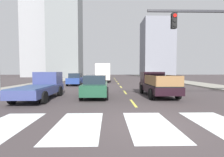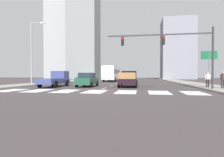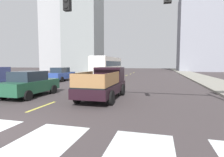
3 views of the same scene
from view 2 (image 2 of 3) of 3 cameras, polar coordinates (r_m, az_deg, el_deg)
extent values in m
plane|color=#3F3738|center=(16.14, -5.27, -4.06)|extent=(160.00, 160.00, 0.00)
cube|color=gray|center=(34.53, 22.43, -1.26)|extent=(3.86, 110.00, 0.15)
cube|color=gray|center=(37.19, -16.31, -1.06)|extent=(3.86, 110.00, 0.15)
cube|color=silver|center=(19.81, -28.85, -3.22)|extent=(1.74, 3.32, 0.01)
cube|color=silver|center=(18.26, -22.08, -3.52)|extent=(1.74, 3.32, 0.01)
cube|color=silver|center=(17.02, -14.20, -3.81)|extent=(1.74, 3.32, 0.01)
cube|color=silver|center=(16.14, -5.27, -4.04)|extent=(1.74, 3.32, 0.01)
cube|color=silver|center=(15.69, 4.43, -4.19)|extent=(1.74, 3.32, 0.01)
cube|color=silver|center=(15.71, 14.41, -4.21)|extent=(1.74, 3.32, 0.01)
cube|color=silver|center=(16.19, 24.07, -4.12)|extent=(1.74, 3.32, 0.01)
cube|color=#D4CB48|center=(20.03, -2.42, -3.04)|extent=(0.16, 2.40, 0.01)
cube|color=#D4CB48|center=(24.94, -0.13, -2.22)|extent=(0.16, 2.40, 0.01)
cube|color=#D4CB48|center=(29.88, 1.41, -1.67)|extent=(0.16, 2.40, 0.01)
cube|color=#D4CB48|center=(34.83, 2.51, -1.28)|extent=(0.16, 2.40, 0.01)
cube|color=#D4CB48|center=(39.80, 3.33, -0.98)|extent=(0.16, 2.40, 0.01)
cube|color=#D4CB48|center=(44.77, 3.97, -0.75)|extent=(0.16, 2.40, 0.01)
cube|color=#D4CB48|center=(49.75, 4.49, -0.56)|extent=(0.16, 2.40, 0.01)
cube|color=#D4CB48|center=(54.74, 4.91, -0.41)|extent=(0.16, 2.40, 0.01)
cube|color=black|center=(22.37, 5.10, -0.87)|extent=(1.96, 5.20, 0.56)
cube|color=black|center=(24.05, 5.38, 1.12)|extent=(1.84, 1.60, 1.00)
cube|color=#19232D|center=(24.49, 5.45, 1.54)|extent=(1.72, 0.08, 0.56)
cube|color=black|center=(21.41, 4.92, -0.13)|extent=(1.84, 3.30, 0.06)
cylinder|color=black|center=(24.02, 3.02, -1.40)|extent=(0.22, 0.80, 0.80)
cylinder|color=black|center=(23.89, 7.70, -1.42)|extent=(0.22, 0.80, 0.80)
cylinder|color=black|center=(20.92, 2.12, -1.77)|extent=(0.22, 0.80, 0.80)
cylinder|color=black|center=(20.78, 7.49, -1.80)|extent=(0.22, 0.80, 0.80)
cube|color=olive|center=(21.49, 2.52, 0.89)|extent=(0.06, 3.17, 0.70)
cube|color=olive|center=(21.36, 7.33, 0.88)|extent=(0.06, 3.17, 0.70)
cube|color=olive|center=(19.83, 4.59, 0.87)|extent=(1.80, 0.06, 0.70)
cube|color=#384179|center=(23.47, -17.56, -0.83)|extent=(1.96, 5.20, 0.56)
cube|color=#384179|center=(24.99, -15.82, 1.09)|extent=(1.84, 1.60, 1.00)
cube|color=#19232D|center=(25.39, -15.41, 1.49)|extent=(1.72, 0.08, 0.56)
cube|color=navy|center=(22.62, -18.64, -0.12)|extent=(1.84, 3.30, 0.06)
cylinder|color=black|center=(25.32, -17.95, -1.33)|extent=(0.22, 0.80, 0.80)
cylinder|color=black|center=(24.49, -13.87, -1.38)|extent=(0.22, 0.80, 0.80)
cylinder|color=black|center=(22.59, -21.56, -1.64)|extent=(0.22, 0.80, 0.80)
cylinder|color=black|center=(21.65, -17.09, -1.72)|extent=(0.22, 0.80, 0.80)
cube|color=silver|center=(41.29, -0.04, 1.66)|extent=(2.50, 10.80, 2.70)
cube|color=#19232D|center=(41.29, -0.04, 2.15)|extent=(2.52, 9.94, 0.80)
cube|color=silver|center=(41.33, -0.04, 3.62)|extent=(2.40, 10.37, 0.12)
cylinder|color=black|center=(44.81, -0.94, -0.11)|extent=(0.22, 1.00, 1.00)
cylinder|color=black|center=(44.44, 2.24, -0.12)|extent=(0.22, 1.00, 1.00)
cylinder|color=black|center=(38.60, -2.57, -0.30)|extent=(0.22, 1.00, 1.00)
cylinder|color=black|center=(38.18, 1.11, -0.32)|extent=(0.22, 1.00, 1.00)
cube|color=#1E4C34|center=(22.92, -7.61, -0.78)|extent=(1.80, 4.40, 0.76)
cube|color=#1E2833|center=(22.76, -7.73, 0.97)|extent=(1.58, 2.11, 0.64)
cylinder|color=black|center=(24.50, -8.71, -1.55)|extent=(0.22, 0.64, 0.64)
cylinder|color=black|center=(24.01, -4.62, -1.60)|extent=(0.22, 0.64, 0.64)
cylinder|color=black|center=(21.92, -10.89, -1.87)|extent=(0.22, 0.64, 0.64)
cylinder|color=black|center=(21.38, -6.35, -1.93)|extent=(0.22, 0.64, 0.64)
cube|color=#28428D|center=(33.88, -8.61, -0.17)|extent=(1.80, 4.40, 0.76)
cube|color=#1E2833|center=(33.73, -8.69, 1.01)|extent=(1.58, 2.11, 0.64)
cylinder|color=black|center=(35.46, -9.32, -0.73)|extent=(0.22, 0.64, 0.64)
cylinder|color=black|center=(34.94, -6.52, -0.75)|extent=(0.22, 0.64, 0.64)
cylinder|color=black|center=(32.89, -10.83, -0.88)|extent=(0.22, 0.64, 0.64)
cylinder|color=black|center=(32.32, -7.82, -0.91)|extent=(0.22, 0.64, 0.64)
cylinder|color=#2D2D33|center=(19.78, 28.81, 5.46)|extent=(0.18, 0.18, 6.00)
cube|color=#2D2D33|center=(19.05, 14.14, 13.04)|extent=(10.03, 0.12, 0.12)
cube|color=black|center=(18.99, 15.67, 11.37)|extent=(0.28, 0.24, 0.84)
cylinder|color=red|center=(18.92, 15.72, 12.22)|extent=(0.20, 0.04, 0.20)
cylinder|color=black|center=(18.87, 15.72, 11.44)|extent=(0.20, 0.04, 0.20)
cylinder|color=black|center=(18.82, 15.72, 10.67)|extent=(0.20, 0.04, 0.20)
cube|color=black|center=(18.97, 3.29, 11.43)|extent=(0.28, 0.24, 0.84)
cylinder|color=red|center=(18.89, 3.25, 12.27)|extent=(0.20, 0.04, 0.20)
cylinder|color=black|center=(18.84, 3.25, 11.50)|extent=(0.20, 0.04, 0.20)
cylinder|color=black|center=(18.80, 3.25, 10.72)|extent=(0.20, 0.04, 0.20)
cylinder|color=slate|center=(23.06, 27.97, 2.59)|extent=(0.12, 0.12, 4.20)
cube|color=#115731|center=(23.12, 27.90, 6.44)|extent=(1.70, 0.06, 0.90)
cylinder|color=gray|center=(28.56, -23.77, 7.14)|extent=(0.20, 0.20, 9.00)
cube|color=gray|center=(28.87, -22.28, 15.77)|extent=(1.80, 0.10, 0.10)
cube|color=silver|center=(28.41, -20.66, 15.82)|extent=(0.60, 0.28, 0.16)
cylinder|color=black|center=(21.81, 27.34, -1.33)|extent=(0.14, 0.14, 0.84)
cylinder|color=black|center=(21.88, 27.83, -1.33)|extent=(0.14, 0.14, 0.84)
cylinder|color=beige|center=(21.83, 27.60, 0.53)|extent=(0.34, 0.34, 0.58)
cylinder|color=beige|center=(21.76, 27.05, 0.43)|extent=(0.09, 0.09, 0.54)
cylinder|color=beige|center=(21.90, 28.15, 0.42)|extent=(0.09, 0.09, 0.54)
sphere|color=tan|center=(21.83, 27.61, 1.58)|extent=(0.22, 0.22, 0.22)
cylinder|color=#26232E|center=(20.81, 30.96, -1.48)|extent=(0.14, 0.14, 0.84)
cylinder|color=#26232E|center=(20.89, 31.47, -1.47)|extent=(0.14, 0.14, 0.84)
cylinder|color=#382F30|center=(20.83, 31.23, 0.48)|extent=(0.34, 0.34, 0.58)
cylinder|color=#382F30|center=(20.75, 30.67, 0.37)|extent=(0.09, 0.09, 0.54)
sphere|color=tan|center=(20.83, 31.24, 1.58)|extent=(0.22, 0.22, 0.22)
cube|color=gray|center=(65.51, -8.71, 15.13)|extent=(9.63, 8.79, 34.67)
cube|color=gray|center=(70.23, 19.63, 8.47)|extent=(11.01, 9.74, 21.06)
cube|color=#9B9C9F|center=(72.94, -14.97, 13.15)|extent=(10.23, 9.90, 33.43)
camera|label=1|loc=(11.30, -20.44, 4.06)|focal=24.84mm
camera|label=3|loc=(11.69, 18.38, 4.92)|focal=29.04mm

